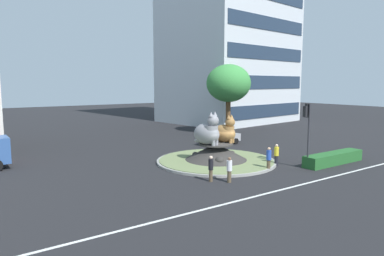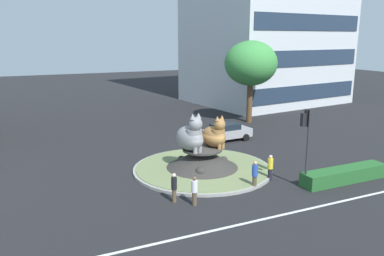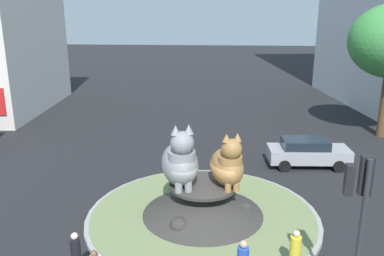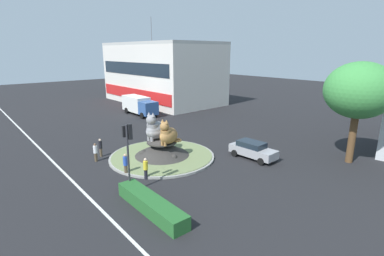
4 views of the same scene
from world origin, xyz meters
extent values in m
plane|color=black|center=(0.00, 0.00, 0.00)|extent=(160.00, 160.00, 0.00)
cylinder|color=gray|center=(0.00, 0.00, 0.09)|extent=(9.72, 9.72, 0.18)
cylinder|color=#707F51|center=(0.00, 0.00, 0.21)|extent=(9.33, 9.33, 0.05)
cone|color=#33302D|center=(0.00, 0.00, 0.90)|extent=(5.04, 5.04, 1.34)
cylinder|color=#33302D|center=(0.00, 0.00, 1.51)|extent=(2.77, 2.77, 0.12)
ellipsoid|color=#33302D|center=(1.73, 0.07, 0.50)|extent=(0.66, 0.56, 0.53)
ellipsoid|color=#33302D|center=(-0.85, 1.76, 0.45)|extent=(0.55, 0.40, 0.44)
ellipsoid|color=#33302D|center=(-0.85, -1.50, 0.53)|extent=(0.74, 0.75, 0.59)
ellipsoid|color=gray|center=(-0.95, 0.04, 2.41)|extent=(2.02, 2.62, 1.69)
cylinder|color=gray|center=(-0.83, -0.40, 2.60)|extent=(1.34, 1.34, 1.05)
sphere|color=gray|center=(-0.79, -0.57, 3.52)|extent=(0.93, 0.93, 0.93)
torus|color=gray|center=(-0.83, 1.06, 1.74)|extent=(1.27, 1.27, 0.21)
cone|color=gray|center=(-0.54, -0.50, 4.06)|extent=(0.46, 0.46, 0.38)
cone|color=gray|center=(-1.04, -0.63, 4.06)|extent=(0.46, 0.46, 0.38)
cylinder|color=gray|center=(-0.55, -0.72, 1.78)|extent=(0.30, 0.30, 0.42)
cylinder|color=gray|center=(-0.92, -0.82, 1.78)|extent=(0.30, 0.30, 0.42)
ellipsoid|color=#9E703D|center=(0.95, 0.11, 2.30)|extent=(1.82, 2.31, 1.47)
cylinder|color=#9E703D|center=(1.07, -0.27, 2.47)|extent=(1.19, 1.19, 0.92)
sphere|color=#9E703D|center=(1.11, -0.41, 3.27)|extent=(0.81, 0.81, 0.81)
torus|color=#9E703D|center=(1.03, 1.00, 1.72)|extent=(0.88, 0.88, 0.18)
cone|color=#9E703D|center=(1.33, -0.35, 3.74)|extent=(0.41, 0.41, 0.33)
cone|color=#9E703D|center=(0.90, -0.48, 3.74)|extent=(0.41, 0.41, 0.33)
cylinder|color=#9E703D|center=(1.33, -0.54, 1.75)|extent=(0.26, 0.26, 0.37)
cylinder|color=#9E703D|center=(1.01, -0.64, 1.75)|extent=(0.26, 0.26, 0.37)
cylinder|color=#2D2D33|center=(4.34, -5.66, 2.47)|extent=(0.14, 0.14, 4.94)
cube|color=black|center=(4.37, -5.44, 4.41)|extent=(0.34, 0.27, 1.05)
sphere|color=red|center=(4.38, -5.36, 4.73)|extent=(0.18, 0.18, 0.18)
sphere|color=#392706|center=(4.38, -5.36, 4.41)|extent=(0.18, 0.18, 0.18)
sphere|color=black|center=(4.38, -5.36, 4.10)|extent=(0.18, 0.18, 0.18)
cube|color=black|center=(3.90, -5.61, 4.36)|extent=(0.23, 0.30, 0.80)
cylinder|color=brown|center=(11.71, 12.16, 2.09)|extent=(0.61, 0.61, 4.18)
cylinder|color=black|center=(-3.87, -4.29, 1.15)|extent=(0.32, 0.32, 0.70)
sphere|color=beige|center=(-3.87, -4.29, 1.62)|extent=(0.23, 0.23, 0.23)
sphere|color=tan|center=(1.41, -4.45, 1.65)|extent=(0.24, 0.24, 0.24)
sphere|color=brown|center=(-3.00, -5.13, 1.57)|extent=(0.22, 0.22, 0.22)
cylinder|color=yellow|center=(3.14, -3.65, 1.14)|extent=(0.36, 0.36, 0.69)
sphere|color=beige|center=(3.14, -3.65, 1.60)|extent=(0.23, 0.23, 0.23)
cube|color=#99999E|center=(5.60, 6.29, 0.69)|extent=(4.49, 1.93, 0.75)
cube|color=#19232D|center=(5.38, 6.28, 1.32)|extent=(2.54, 1.63, 0.50)
cylinder|color=black|center=(7.01, 7.22, 0.32)|extent=(0.65, 0.25, 0.64)
cylinder|color=black|center=(7.10, 5.50, 0.32)|extent=(0.65, 0.25, 0.64)
cylinder|color=black|center=(4.10, 7.08, 0.32)|extent=(0.65, 0.25, 0.64)
cylinder|color=black|center=(4.19, 5.36, 0.32)|extent=(0.65, 0.25, 0.64)
camera|label=1|loc=(-17.80, -22.13, 6.46)|focal=32.98mm
camera|label=2|loc=(-11.58, -23.46, 9.15)|focal=36.53mm
camera|label=3|loc=(0.58, -15.31, 8.55)|focal=38.10mm
camera|label=4|loc=(21.26, -14.17, 9.61)|focal=27.02mm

